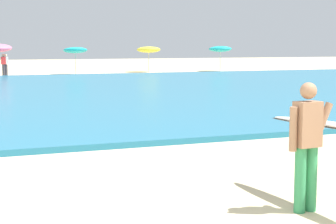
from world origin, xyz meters
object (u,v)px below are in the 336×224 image
(beachgoer_near_row_mid, at_px, (6,64))
(beach_umbrella_4, at_px, (149,50))
(beachgoer_near_row_left, at_px, (4,64))
(surfer_with_board, at_px, (322,134))
(beach_umbrella_5, at_px, (220,49))
(beach_umbrella_3, at_px, (75,50))

(beachgoer_near_row_mid, bearing_deg, beach_umbrella_4, 9.62)
(beachgoer_near_row_left, bearing_deg, surfer_with_board, -87.74)
(beach_umbrella_4, relative_size, beachgoer_near_row_mid, 1.32)
(beach_umbrella_4, relative_size, beach_umbrella_5, 0.98)
(surfer_with_board, height_order, beach_umbrella_5, beach_umbrella_5)
(beach_umbrella_4, bearing_deg, beach_umbrella_5, -7.68)
(beachgoer_near_row_mid, bearing_deg, beach_umbrella_5, 3.64)
(surfer_with_board, xyz_separation_m, beachgoer_near_row_left, (-1.37, 34.70, -0.19))
(beach_umbrella_4, height_order, beachgoer_near_row_mid, beach_umbrella_4)
(beach_umbrella_4, bearing_deg, beachgoer_near_row_left, -170.40)
(surfer_with_board, height_order, beach_umbrella_3, beach_umbrella_3)
(beach_umbrella_5, relative_size, beachgoer_near_row_left, 1.35)
(beach_umbrella_3, bearing_deg, beachgoer_near_row_left, -174.86)
(beachgoer_near_row_left, bearing_deg, beachgoer_near_row_mid, 8.02)
(beachgoer_near_row_mid, bearing_deg, beachgoer_near_row_left, -171.98)
(beachgoer_near_row_left, xyz_separation_m, beachgoer_near_row_mid, (0.17, 0.02, 0.00))
(surfer_with_board, distance_m, beach_umbrella_4, 38.06)
(beach_umbrella_5, bearing_deg, beach_umbrella_4, 172.32)
(beach_umbrella_3, distance_m, beachgoer_near_row_mid, 5.18)
(beach_umbrella_5, xyz_separation_m, beachgoer_near_row_mid, (-17.46, -1.11, -1.02))
(beach_umbrella_3, xyz_separation_m, beach_umbrella_4, (6.32, 1.48, 0.01))
(surfer_with_board, height_order, beachgoer_near_row_left, surfer_with_board)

